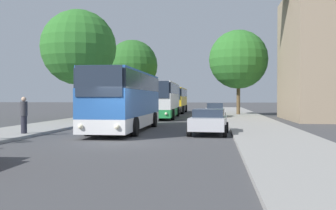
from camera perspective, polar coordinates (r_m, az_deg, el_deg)
ground_plane at (r=17.87m, az=-6.55°, el=-5.33°), size 300.00×300.00×0.00m
sidewalk_right at (r=17.60m, az=16.30°, el=-5.22°), size 4.00×120.00×0.15m
bus_front at (r=23.66m, az=-6.19°, el=0.76°), size 2.83×11.31×3.50m
bus_middle at (r=38.28m, az=-0.73°, el=0.82°), size 2.97×11.45×3.43m
bus_rear at (r=51.38m, az=1.06°, el=0.77°), size 2.80×11.03×3.24m
parked_car_right_near at (r=21.22m, az=5.94°, el=-2.33°), size 2.18×4.05×1.38m
parked_car_right_far at (r=38.87m, az=6.78°, el=-0.75°), size 2.06×4.65×1.48m
pedestrian_walking_back at (r=21.51m, az=-20.18°, el=-1.33°), size 0.36×0.36×1.89m
tree_left_near at (r=51.25m, az=-5.21°, el=5.74°), size 6.58×6.58×9.32m
tree_left_far at (r=35.32m, az=-12.85°, el=8.13°), size 6.52×6.52×9.47m
tree_right_near at (r=44.80m, az=10.19°, el=6.52°), size 6.56×6.56×9.41m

